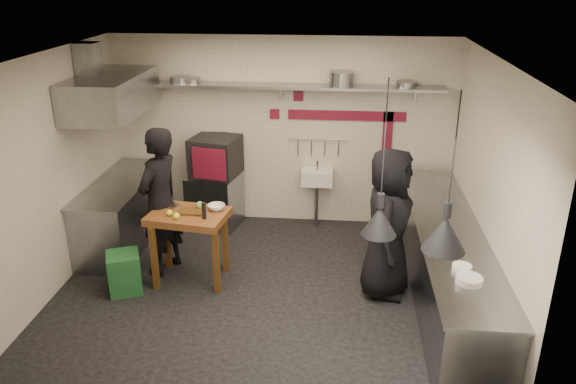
# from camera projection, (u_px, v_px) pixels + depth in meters

# --- Properties ---
(floor) EXTENTS (5.00, 5.00, 0.00)m
(floor) POSITION_uv_depth(u_px,v_px,m) (264.00, 289.00, 6.90)
(floor) COLOR black
(floor) RESTS_ON ground
(ceiling) EXTENTS (5.00, 5.00, 0.00)m
(ceiling) POSITION_uv_depth(u_px,v_px,m) (259.00, 58.00, 5.85)
(ceiling) COLOR beige
(ceiling) RESTS_ON floor
(wall_back) EXTENTS (5.00, 0.04, 2.80)m
(wall_back) POSITION_uv_depth(u_px,v_px,m) (282.00, 132.00, 8.31)
(wall_back) COLOR silver
(wall_back) RESTS_ON floor
(wall_front) EXTENTS (5.00, 0.04, 2.80)m
(wall_front) POSITION_uv_depth(u_px,v_px,m) (225.00, 277.00, 4.44)
(wall_front) COLOR silver
(wall_front) RESTS_ON floor
(wall_left) EXTENTS (0.04, 4.20, 2.80)m
(wall_left) POSITION_uv_depth(u_px,v_px,m) (52.00, 175.00, 6.60)
(wall_left) COLOR silver
(wall_left) RESTS_ON floor
(wall_right) EXTENTS (0.04, 4.20, 2.80)m
(wall_right) POSITION_uv_depth(u_px,v_px,m) (487.00, 191.00, 6.15)
(wall_right) COLOR silver
(wall_right) RESTS_ON floor
(red_band_horiz) EXTENTS (1.70, 0.02, 0.14)m
(red_band_horiz) POSITION_uv_depth(u_px,v_px,m) (347.00, 116.00, 8.11)
(red_band_horiz) COLOR maroon
(red_band_horiz) RESTS_ON wall_back
(red_band_vert) EXTENTS (0.14, 0.02, 1.10)m
(red_band_vert) POSITION_uv_depth(u_px,v_px,m) (386.00, 149.00, 8.23)
(red_band_vert) COLOR maroon
(red_band_vert) RESTS_ON wall_back
(red_tile_a) EXTENTS (0.14, 0.02, 0.14)m
(red_tile_a) POSITION_uv_depth(u_px,v_px,m) (299.00, 96.00, 8.07)
(red_tile_a) COLOR maroon
(red_tile_a) RESTS_ON wall_back
(red_tile_b) EXTENTS (0.14, 0.02, 0.14)m
(red_tile_b) POSITION_uv_depth(u_px,v_px,m) (275.00, 114.00, 8.20)
(red_tile_b) COLOR maroon
(red_tile_b) RESTS_ON wall_back
(back_shelf) EXTENTS (4.60, 0.34, 0.04)m
(back_shelf) POSITION_uv_depth(u_px,v_px,m) (280.00, 86.00, 7.88)
(back_shelf) COLOR slate
(back_shelf) RESTS_ON wall_back
(shelf_bracket_left) EXTENTS (0.04, 0.06, 0.24)m
(shelf_bracket_left) POSITION_uv_depth(u_px,v_px,m) (153.00, 89.00, 8.23)
(shelf_bracket_left) COLOR slate
(shelf_bracket_left) RESTS_ON wall_back
(shelf_bracket_mid) EXTENTS (0.04, 0.06, 0.24)m
(shelf_bracket_mid) POSITION_uv_depth(u_px,v_px,m) (281.00, 91.00, 8.06)
(shelf_bracket_mid) COLOR slate
(shelf_bracket_mid) RESTS_ON wall_back
(shelf_bracket_right) EXTENTS (0.04, 0.06, 0.24)m
(shelf_bracket_right) POSITION_uv_depth(u_px,v_px,m) (415.00, 94.00, 7.88)
(shelf_bracket_right) COLOR slate
(shelf_bracket_right) RESTS_ON wall_back
(pan_far_left) EXTENTS (0.36, 0.36, 0.09)m
(pan_far_left) POSITION_uv_depth(u_px,v_px,m) (180.00, 80.00, 7.98)
(pan_far_left) COLOR slate
(pan_far_left) RESTS_ON back_shelf
(pan_mid_left) EXTENTS (0.26, 0.26, 0.07)m
(pan_mid_left) POSITION_uv_depth(u_px,v_px,m) (192.00, 81.00, 7.97)
(pan_mid_left) COLOR slate
(pan_mid_left) RESTS_ON back_shelf
(stock_pot) EXTENTS (0.38, 0.38, 0.20)m
(stock_pot) POSITION_uv_depth(u_px,v_px,m) (342.00, 79.00, 7.76)
(stock_pot) COLOR slate
(stock_pot) RESTS_ON back_shelf
(pan_right) EXTENTS (0.34, 0.34, 0.08)m
(pan_right) POSITION_uv_depth(u_px,v_px,m) (406.00, 84.00, 7.70)
(pan_right) COLOR slate
(pan_right) RESTS_ON back_shelf
(oven_stand) EXTENTS (0.82, 0.77, 0.80)m
(oven_stand) POSITION_uv_depth(u_px,v_px,m) (215.00, 200.00, 8.47)
(oven_stand) COLOR slate
(oven_stand) RESTS_ON floor
(combi_oven) EXTENTS (0.76, 0.72, 0.58)m
(combi_oven) POSITION_uv_depth(u_px,v_px,m) (216.00, 156.00, 8.24)
(combi_oven) COLOR black
(combi_oven) RESTS_ON oven_stand
(oven_door) EXTENTS (0.50, 0.13, 0.46)m
(oven_door) POSITION_uv_depth(u_px,v_px,m) (209.00, 164.00, 7.92)
(oven_door) COLOR maroon
(oven_door) RESTS_ON combi_oven
(oven_glass) EXTENTS (0.32, 0.08, 0.34)m
(oven_glass) POSITION_uv_depth(u_px,v_px,m) (208.00, 163.00, 7.95)
(oven_glass) COLOR black
(oven_glass) RESTS_ON oven_door
(hand_sink) EXTENTS (0.46, 0.34, 0.22)m
(hand_sink) POSITION_uv_depth(u_px,v_px,m) (317.00, 177.00, 8.33)
(hand_sink) COLOR silver
(hand_sink) RESTS_ON wall_back
(sink_tap) EXTENTS (0.03, 0.03, 0.14)m
(sink_tap) POSITION_uv_depth(u_px,v_px,m) (317.00, 165.00, 8.26)
(sink_tap) COLOR slate
(sink_tap) RESTS_ON hand_sink
(sink_drain) EXTENTS (0.06, 0.06, 0.66)m
(sink_drain) POSITION_uv_depth(u_px,v_px,m) (317.00, 205.00, 8.46)
(sink_drain) COLOR slate
(sink_drain) RESTS_ON floor
(utensil_rail) EXTENTS (0.90, 0.02, 0.02)m
(utensil_rail) POSITION_uv_depth(u_px,v_px,m) (318.00, 139.00, 8.26)
(utensil_rail) COLOR slate
(utensil_rail) RESTS_ON wall_back
(counter_right) EXTENTS (0.70, 3.80, 0.90)m
(counter_right) POSITION_uv_depth(u_px,v_px,m) (446.00, 265.00, 6.54)
(counter_right) COLOR slate
(counter_right) RESTS_ON floor
(counter_right_top) EXTENTS (0.76, 3.90, 0.03)m
(counter_right_top) POSITION_uv_depth(u_px,v_px,m) (450.00, 229.00, 6.36)
(counter_right_top) COLOR slate
(counter_right_top) RESTS_ON counter_right
(plate_stack) EXTENTS (0.26, 0.26, 0.07)m
(plate_stack) POSITION_uv_depth(u_px,v_px,m) (469.00, 280.00, 5.24)
(plate_stack) COLOR silver
(plate_stack) RESTS_ON counter_right_top
(small_bowl_right) EXTENTS (0.21, 0.21, 0.05)m
(small_bowl_right) POSITION_uv_depth(u_px,v_px,m) (462.00, 268.00, 5.47)
(small_bowl_right) COLOR silver
(small_bowl_right) RESTS_ON counter_right_top
(counter_left) EXTENTS (0.70, 1.90, 0.90)m
(counter_left) POSITION_uv_depth(u_px,v_px,m) (122.00, 214.00, 7.89)
(counter_left) COLOR slate
(counter_left) RESTS_ON floor
(counter_left_top) EXTENTS (0.76, 2.00, 0.03)m
(counter_left_top) POSITION_uv_depth(u_px,v_px,m) (119.00, 183.00, 7.72)
(counter_left_top) COLOR slate
(counter_left_top) RESTS_ON counter_left
(extractor_hood) EXTENTS (0.78, 1.60, 0.50)m
(extractor_hood) POSITION_uv_depth(u_px,v_px,m) (111.00, 94.00, 7.25)
(extractor_hood) COLOR slate
(extractor_hood) RESTS_ON ceiling
(hood_duct) EXTENTS (0.28, 0.28, 0.50)m
(hood_duct) POSITION_uv_depth(u_px,v_px,m) (89.00, 62.00, 7.13)
(hood_duct) COLOR slate
(hood_duct) RESTS_ON ceiling
(green_bin) EXTENTS (0.50, 0.50, 0.50)m
(green_bin) POSITION_uv_depth(u_px,v_px,m) (125.00, 273.00, 6.77)
(green_bin) COLOR #1D572A
(green_bin) RESTS_ON floor
(prep_table) EXTENTS (1.00, 0.76, 0.92)m
(prep_table) POSITION_uv_depth(u_px,v_px,m) (190.00, 247.00, 6.94)
(prep_table) COLOR brown
(prep_table) RESTS_ON floor
(cutting_board) EXTENTS (0.31, 0.22, 0.02)m
(cutting_board) POSITION_uv_depth(u_px,v_px,m) (191.00, 211.00, 6.78)
(cutting_board) COLOR #523213
(cutting_board) RESTS_ON prep_table
(pepper_mill) EXTENTS (0.05, 0.05, 0.20)m
(pepper_mill) POSITION_uv_depth(u_px,v_px,m) (204.00, 211.00, 6.58)
(pepper_mill) COLOR black
(pepper_mill) RESTS_ON prep_table
(lemon_a) EXTENTS (0.09, 0.09, 0.07)m
(lemon_a) POSITION_uv_depth(u_px,v_px,m) (169.00, 213.00, 6.67)
(lemon_a) COLOR yellow
(lemon_a) RESTS_ON prep_table
(lemon_b) EXTENTS (0.08, 0.08, 0.08)m
(lemon_b) POSITION_uv_depth(u_px,v_px,m) (176.00, 216.00, 6.59)
(lemon_b) COLOR yellow
(lemon_b) RESTS_ON prep_table
(veg_ball) EXTENTS (0.12, 0.12, 0.10)m
(veg_ball) POSITION_uv_depth(u_px,v_px,m) (200.00, 205.00, 6.86)
(veg_ball) COLOR #6C9745
(veg_ball) RESTS_ON prep_table
(steel_tray) EXTENTS (0.22, 0.19, 0.03)m
(steel_tray) POSITION_uv_depth(u_px,v_px,m) (171.00, 205.00, 6.95)
(steel_tray) COLOR slate
(steel_tray) RESTS_ON prep_table
(bowl) EXTENTS (0.25, 0.25, 0.07)m
(bowl) POSITION_uv_depth(u_px,v_px,m) (216.00, 207.00, 6.85)
(bowl) COLOR silver
(bowl) RESTS_ON prep_table
(heat_lamp_near) EXTENTS (0.45, 0.45, 1.50)m
(heat_lamp_near) POSITION_uv_depth(u_px,v_px,m) (383.00, 160.00, 5.10)
(heat_lamp_near) COLOR black
(heat_lamp_near) RESTS_ON ceiling
(heat_lamp_far) EXTENTS (0.39, 0.39, 1.40)m
(heat_lamp_far) POSITION_uv_depth(u_px,v_px,m) (452.00, 174.00, 4.60)
(heat_lamp_far) COLOR black
(heat_lamp_far) RESTS_ON ceiling
(chef_left) EXTENTS (0.67, 0.81, 1.91)m
(chef_left) POSITION_uv_depth(u_px,v_px,m) (160.00, 202.00, 6.99)
(chef_left) COLOR black
(chef_left) RESTS_ON floor
(chef_right) EXTENTS (0.74, 0.99, 1.82)m
(chef_right) POSITION_uv_depth(u_px,v_px,m) (388.00, 224.00, 6.51)
(chef_right) COLOR black
(chef_right) RESTS_ON floor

